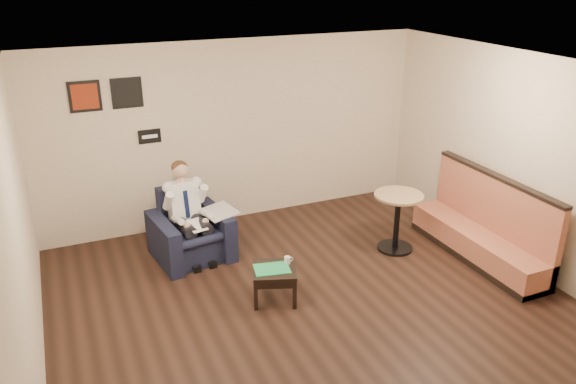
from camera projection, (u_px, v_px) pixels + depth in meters
name	position (u px, v px, depth m)	size (l,w,h in m)	color
ground	(322.00, 314.00, 6.56)	(6.00, 6.00, 0.00)	black
wall_back	(236.00, 133.00, 8.57)	(6.00, 0.02, 2.80)	beige
wall_front	(544.00, 383.00, 3.48)	(6.00, 0.02, 2.80)	beige
wall_left	(20.00, 260.00, 4.92)	(0.02, 6.00, 2.80)	beige
wall_right	(535.00, 167.00, 7.13)	(0.02, 6.00, 2.80)	beige
ceiling	(328.00, 74.00, 5.49)	(6.00, 6.00, 0.02)	white
seating_sign	(150.00, 136.00, 8.04)	(0.32, 0.02, 0.20)	black
art_print_left	(85.00, 96.00, 7.49)	(0.42, 0.03, 0.42)	maroon
art_print_right	(127.00, 93.00, 7.70)	(0.42, 0.03, 0.42)	black
armchair	(190.00, 226.00, 7.67)	(0.97, 0.97, 0.94)	black
seated_man	(193.00, 218.00, 7.51)	(0.61, 0.92, 1.28)	silver
lap_papers	(196.00, 225.00, 7.45)	(0.21, 0.31, 0.01)	white
newspaper	(219.00, 211.00, 7.71)	(0.41, 0.51, 0.01)	silver
side_table	(274.00, 283.00, 6.79)	(0.51, 0.51, 0.42)	black
green_folder	(272.00, 269.00, 6.69)	(0.42, 0.30, 0.01)	#22AD63
coffee_mug	(287.00, 260.00, 6.81)	(0.08, 0.08, 0.09)	white
smartphone	(277.00, 262.00, 6.85)	(0.13, 0.07, 0.01)	black
banquette	(481.00, 219.00, 7.61)	(0.54, 2.27, 1.16)	#AA5C42
cafe_table	(397.00, 222.00, 7.90)	(0.68, 0.68, 0.85)	#A08056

